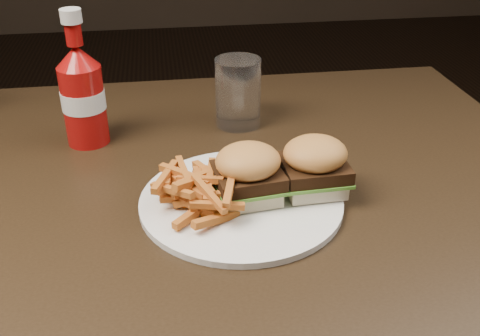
{
  "coord_description": "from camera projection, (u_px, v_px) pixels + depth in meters",
  "views": [
    {
      "loc": [
        0.02,
        -0.69,
        1.16
      ],
      "look_at": [
        0.11,
        -0.07,
        0.8
      ],
      "focal_mm": 42.0,
      "sensor_mm": 36.0,
      "label": 1
    }
  ],
  "objects": [
    {
      "name": "dining_table",
      "position": [
        157.0,
        193.0,
        0.81
      ],
      "size": [
        1.2,
        0.8,
        0.04
      ],
      "primitive_type": "cube",
      "color": "black",
      "rests_on": "ground"
    },
    {
      "name": "plate",
      "position": [
        241.0,
        201.0,
        0.74
      ],
      "size": [
        0.27,
        0.27,
        0.01
      ],
      "primitive_type": "cylinder",
      "color": "white",
      "rests_on": "dining_table"
    },
    {
      "name": "sandwich_half_a",
      "position": [
        248.0,
        191.0,
        0.74
      ],
      "size": [
        0.08,
        0.08,
        0.02
      ],
      "primitive_type": "cube",
      "rotation": [
        0.0,
        0.0,
        0.12
      ],
      "color": "beige",
      "rests_on": "plate"
    },
    {
      "name": "sandwich_half_b",
      "position": [
        313.0,
        183.0,
        0.75
      ],
      "size": [
        0.08,
        0.07,
        0.02
      ],
      "primitive_type": "cube",
      "rotation": [
        0.0,
        0.0,
        0.04
      ],
      "color": "beige",
      "rests_on": "plate"
    },
    {
      "name": "fries_pile",
      "position": [
        201.0,
        186.0,
        0.73
      ],
      "size": [
        0.14,
        0.14,
        0.05
      ],
      "primitive_type": null,
      "rotation": [
        0.0,
        0.0,
        0.17
      ],
      "color": "#B04022",
      "rests_on": "plate"
    },
    {
      "name": "ketchup_bottle",
      "position": [
        84.0,
        107.0,
        0.88
      ],
      "size": [
        0.08,
        0.08,
        0.13
      ],
      "primitive_type": "cylinder",
      "rotation": [
        0.0,
        0.0,
        -0.24
      ],
      "color": "#9B0C0B",
      "rests_on": "dining_table"
    },
    {
      "name": "tumbler",
      "position": [
        238.0,
        94.0,
        0.94
      ],
      "size": [
        0.08,
        0.08,
        0.12
      ],
      "primitive_type": "cylinder",
      "rotation": [
        0.0,
        0.0,
        0.12
      ],
      "color": "white",
      "rests_on": "dining_table"
    }
  ]
}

